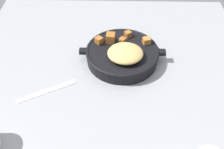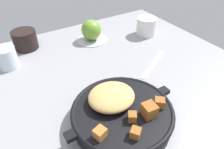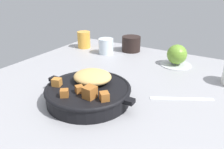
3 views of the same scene
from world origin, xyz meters
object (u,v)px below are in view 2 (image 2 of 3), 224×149
(red_apple, at_px, (91,30))
(ceramic_mug_white, at_px, (146,26))
(cast_iron_skillet, at_px, (121,112))
(water_glass_short, at_px, (6,58))
(coffee_mug_dark, at_px, (25,40))
(butter_knife, at_px, (153,64))

(red_apple, distance_m, ceramic_mug_white, 0.24)
(cast_iron_skillet, xyz_separation_m, water_glass_short, (-0.19, 0.40, 0.00))
(coffee_mug_dark, relative_size, water_glass_short, 1.25)
(red_apple, bearing_deg, water_glass_short, -176.60)
(cast_iron_skillet, height_order, coffee_mug_dark, cast_iron_skillet)
(cast_iron_skillet, height_order, ceramic_mug_white, cast_iron_skillet)
(ceramic_mug_white, relative_size, water_glass_short, 1.16)
(coffee_mug_dark, height_order, water_glass_short, same)
(butter_knife, xyz_separation_m, water_glass_short, (-0.43, 0.25, 0.03))
(cast_iron_skillet, xyz_separation_m, coffee_mug_dark, (-0.11, 0.49, 0.01))
(cast_iron_skillet, relative_size, water_glass_short, 4.10)
(butter_knife, distance_m, ceramic_mug_white, 0.23)
(cast_iron_skillet, height_order, red_apple, red_apple)
(butter_knife, bearing_deg, cast_iron_skillet, -176.21)
(ceramic_mug_white, distance_m, water_glass_short, 0.55)
(coffee_mug_dark, bearing_deg, cast_iron_skillet, -77.47)
(red_apple, bearing_deg, ceramic_mug_white, -18.96)
(coffee_mug_dark, xyz_separation_m, water_glass_short, (-0.08, -0.10, -0.00))
(red_apple, xyz_separation_m, ceramic_mug_white, (0.22, -0.08, -0.01))
(red_apple, distance_m, butter_knife, 0.29)
(butter_knife, relative_size, water_glass_short, 2.63)
(cast_iron_skillet, height_order, butter_knife, cast_iron_skillet)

